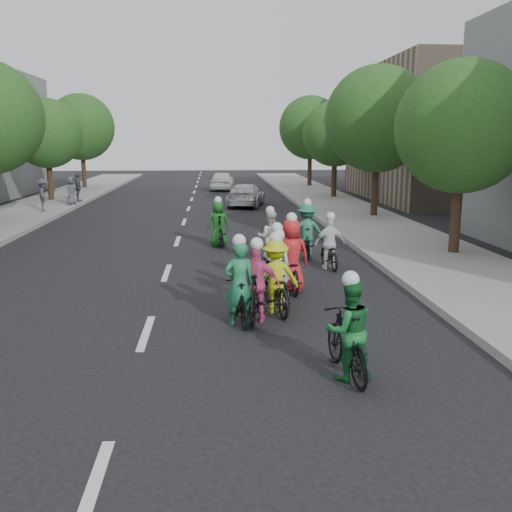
{
  "coord_description": "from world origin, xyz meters",
  "views": [
    {
      "loc": [
        1.3,
        -10.41,
        3.58
      ],
      "look_at": [
        2.26,
        2.23,
        1.0
      ],
      "focal_mm": 40.0,
      "sensor_mm": 36.0,
      "label": 1
    }
  ],
  "objects": [
    {
      "name": "tree_l_4",
      "position": [
        -8.2,
        24.0,
        3.96
      ],
      "size": [
        4.0,
        4.0,
        5.97
      ],
      "color": "black",
      "rests_on": "ground"
    },
    {
      "name": "follow_car_lead",
      "position": [
        3.12,
        20.96,
        0.62
      ],
      "size": [
        2.55,
        4.53,
        1.24
      ],
      "primitive_type": "imported",
      "rotation": [
        0.0,
        0.0,
        2.94
      ],
      "color": "#B7B6BB",
      "rests_on": "ground"
    },
    {
      "name": "tree_r_3",
      "position": [
        8.8,
        33.6,
        4.52
      ],
      "size": [
        4.8,
        4.8,
        6.93
      ],
      "color": "black",
      "rests_on": "ground"
    },
    {
      "name": "curb_right",
      "position": [
        6.05,
        10.0,
        0.09
      ],
      "size": [
        0.18,
        80.0,
        0.18
      ],
      "primitive_type": "cube",
      "color": "#999993",
      "rests_on": "ground"
    },
    {
      "name": "ground",
      "position": [
        0.0,
        0.0,
        0.0
      ],
      "size": [
        120.0,
        120.0,
        0.0
      ],
      "primitive_type": "plane",
      "color": "black",
      "rests_on": "ground"
    },
    {
      "name": "cyclist_2",
      "position": [
        2.58,
        1.19,
        0.63
      ],
      "size": [
        1.09,
        1.99,
        1.72
      ],
      "rotation": [
        0.0,
        0.0,
        3.3
      ],
      "color": "black",
      "rests_on": "ground"
    },
    {
      "name": "cyclist_0",
      "position": [
        2.69,
        1.9,
        0.59
      ],
      "size": [
        0.93,
        1.89,
        1.83
      ],
      "rotation": [
        0.0,
        0.0,
        3.32
      ],
      "color": "black",
      "rests_on": "ground"
    },
    {
      "name": "sidewalk_right",
      "position": [
        8.0,
        10.0,
        0.07
      ],
      "size": [
        4.0,
        80.0,
        0.15
      ],
      "primitive_type": "cube",
      "color": "gray",
      "rests_on": "ground"
    },
    {
      "name": "cyclist_1",
      "position": [
        3.31,
        -2.31,
        0.64
      ],
      "size": [
        0.81,
        1.81,
        1.69
      ],
      "rotation": [
        0.0,
        0.0,
        3.26
      ],
      "color": "black",
      "rests_on": "ground"
    },
    {
      "name": "tree_r_0",
      "position": [
        8.8,
        6.6,
        3.96
      ],
      "size": [
        4.0,
        4.0,
        5.97
      ],
      "color": "black",
      "rests_on": "ground"
    },
    {
      "name": "cyclist_5",
      "position": [
        1.79,
        0.39,
        0.63
      ],
      "size": [
        0.66,
        1.52,
        1.82
      ],
      "rotation": [
        0.0,
        0.0,
        3.29
      ],
      "color": "black",
      "rests_on": "ground"
    },
    {
      "name": "tree_l_5",
      "position": [
        -8.2,
        33.0,
        4.52
      ],
      "size": [
        4.8,
        4.8,
        6.93
      ],
      "color": "black",
      "rests_on": "ground"
    },
    {
      "name": "spectator_0",
      "position": [
        -6.99,
        18.28,
        0.95
      ],
      "size": [
        0.9,
        1.17,
        1.59
      ],
      "primitive_type": "imported",
      "rotation": [
        0.0,
        0.0,
        1.91
      ],
      "color": "#45444F",
      "rests_on": "sidewalk_left"
    },
    {
      "name": "tree_r_2",
      "position": [
        8.8,
        24.6,
        3.96
      ],
      "size": [
        4.0,
        4.0,
        5.97
      ],
      "color": "black",
      "rests_on": "ground"
    },
    {
      "name": "cyclist_6",
      "position": [
        2.96,
        6.13,
        0.6
      ],
      "size": [
        0.86,
        1.8,
        1.7
      ],
      "rotation": [
        0.0,
        0.0,
        2.99
      ],
      "color": "black",
      "rests_on": "ground"
    },
    {
      "name": "follow_car_trail",
      "position": [
        2.02,
        31.45,
        0.69
      ],
      "size": [
        2.02,
        4.18,
        1.38
      ],
      "primitive_type": "imported",
      "rotation": [
        0.0,
        0.0,
        3.04
      ],
      "color": "silver",
      "rests_on": "ground"
    },
    {
      "name": "curb_left",
      "position": [
        -6.05,
        10.0,
        0.09
      ],
      "size": [
        0.18,
        80.0,
        0.18
      ],
      "primitive_type": "cube",
      "color": "#999993",
      "rests_on": "ground"
    },
    {
      "name": "cyclist_9",
      "position": [
        1.47,
        8.96,
        0.64
      ],
      "size": [
        0.83,
        1.87,
        1.72
      ],
      "rotation": [
        0.0,
        0.0,
        3.3
      ],
      "color": "black",
      "rests_on": "ground"
    },
    {
      "name": "cyclist_4",
      "position": [
        3.15,
        2.89,
        0.66
      ],
      "size": [
        0.89,
        1.89,
        1.91
      ],
      "rotation": [
        0.0,
        0.0,
        3.19
      ],
      "color": "black",
      "rests_on": "ground"
    },
    {
      "name": "tree_r_1",
      "position": [
        8.8,
        15.6,
        4.52
      ],
      "size": [
        4.8,
        4.8,
        6.93
      ],
      "color": "black",
      "rests_on": "ground"
    },
    {
      "name": "spectator_1",
      "position": [
        -6.3,
        22.62,
        0.96
      ],
      "size": [
        0.69,
        1.03,
        1.63
      ],
      "primitive_type": "imported",
      "rotation": [
        0.0,
        0.0,
        1.91
      ],
      "color": "#504F5C",
      "rests_on": "sidewalk_left"
    },
    {
      "name": "cyclist_3",
      "position": [
        2.14,
        0.59,
        0.63
      ],
      "size": [
        0.98,
        1.75,
        1.72
      ],
      "rotation": [
        0.0,
        0.0,
        2.95
      ],
      "color": "black",
      "rests_on": "ground"
    },
    {
      "name": "spectator_2",
      "position": [
        -6.3,
        21.01,
        0.92
      ],
      "size": [
        0.68,
        0.86,
        1.53
      ],
      "primitive_type": "imported",
      "rotation": [
        0.0,
        0.0,
        1.28
      ],
      "color": "#4A4B57",
      "rests_on": "sidewalk_left"
    },
    {
      "name": "cyclist_8",
      "position": [
        4.57,
        5.25,
        0.55
      ],
      "size": [
        0.89,
        1.66,
        1.62
      ],
      "rotation": [
        0.0,
        0.0,
        3.22
      ],
      "color": "black",
      "rests_on": "ground"
    },
    {
      "name": "bldg_se",
      "position": [
        16.0,
        24.0,
        4.0
      ],
      "size": [
        10.0,
        14.0,
        8.0
      ],
      "primitive_type": "cube",
      "color": "gray",
      "rests_on": "ground"
    },
    {
      "name": "cyclist_7",
      "position": [
        4.16,
        6.71,
        0.72
      ],
      "size": [
        1.12,
        1.63,
        1.85
      ],
      "rotation": [
        0.0,
        0.0,
        3.11
      ],
      "color": "black",
      "rests_on": "ground"
    }
  ]
}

